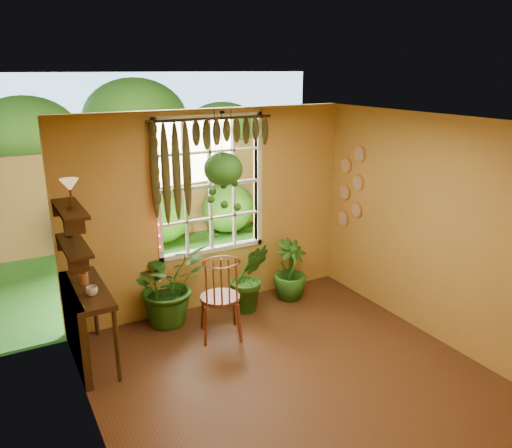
% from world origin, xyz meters
% --- Properties ---
extents(floor, '(4.50, 4.50, 0.00)m').
position_xyz_m(floor, '(0.00, 0.00, 0.00)').
color(floor, '#562B18').
rests_on(floor, ground).
extents(ceiling, '(4.50, 4.50, 0.00)m').
position_xyz_m(ceiling, '(0.00, 0.00, 2.70)').
color(ceiling, silver).
rests_on(ceiling, wall_back).
extents(wall_back, '(4.00, 0.00, 4.00)m').
position_xyz_m(wall_back, '(0.00, 2.25, 1.35)').
color(wall_back, '#CD9046').
rests_on(wall_back, floor).
extents(wall_left, '(0.00, 4.50, 4.50)m').
position_xyz_m(wall_left, '(-2.00, 0.00, 1.35)').
color(wall_left, '#CD9046').
rests_on(wall_left, floor).
extents(wall_right, '(0.00, 4.50, 4.50)m').
position_xyz_m(wall_right, '(2.00, 0.00, 1.35)').
color(wall_right, '#CD9046').
rests_on(wall_right, floor).
extents(window, '(1.52, 0.10, 1.86)m').
position_xyz_m(window, '(0.00, 2.28, 1.70)').
color(window, white).
rests_on(window, wall_back).
extents(valance_vine, '(1.70, 0.12, 1.10)m').
position_xyz_m(valance_vine, '(-0.08, 2.16, 2.28)').
color(valance_vine, '#34200E').
rests_on(valance_vine, window).
extents(string_lights, '(0.03, 0.03, 1.54)m').
position_xyz_m(string_lights, '(-0.76, 2.19, 1.75)').
color(string_lights, '#FF2633').
rests_on(string_lights, window).
extents(wall_plates, '(0.04, 0.32, 1.10)m').
position_xyz_m(wall_plates, '(1.98, 1.79, 1.55)').
color(wall_plates, '#FCEFCE').
rests_on(wall_plates, wall_right).
extents(counter_ledge, '(0.40, 1.20, 0.90)m').
position_xyz_m(counter_ledge, '(-1.91, 1.60, 0.55)').
color(counter_ledge, '#34200E').
rests_on(counter_ledge, floor).
extents(shelf_lower, '(0.25, 0.90, 0.04)m').
position_xyz_m(shelf_lower, '(-1.88, 1.60, 1.40)').
color(shelf_lower, '#34200E').
rests_on(shelf_lower, wall_left).
extents(shelf_upper, '(0.25, 0.90, 0.04)m').
position_xyz_m(shelf_upper, '(-1.88, 1.60, 1.80)').
color(shelf_upper, '#34200E').
rests_on(shelf_upper, wall_left).
extents(backyard, '(14.00, 10.00, 12.00)m').
position_xyz_m(backyard, '(0.24, 6.87, 1.28)').
color(backyard, '#1E5518').
rests_on(backyard, ground).
extents(windsor_chair, '(0.62, 0.63, 1.31)m').
position_xyz_m(windsor_chair, '(-0.30, 1.37, 0.38)').
color(windsor_chair, maroon).
rests_on(windsor_chair, floor).
extents(potted_plant_left, '(1.13, 1.04, 1.08)m').
position_xyz_m(potted_plant_left, '(-0.73, 2.04, 0.54)').
color(potted_plant_left, '#134312').
rests_on(potted_plant_left, floor).
extents(potted_plant_mid, '(0.62, 0.54, 0.98)m').
position_xyz_m(potted_plant_mid, '(0.34, 1.82, 0.49)').
color(potted_plant_mid, '#134312').
rests_on(potted_plant_mid, floor).
extents(potted_plant_right, '(0.60, 0.60, 0.86)m').
position_xyz_m(potted_plant_right, '(1.03, 1.88, 0.43)').
color(potted_plant_right, '#134312').
rests_on(potted_plant_right, floor).
extents(hanging_basket, '(0.49, 0.49, 1.26)m').
position_xyz_m(hanging_basket, '(0.02, 1.91, 1.95)').
color(hanging_basket, black).
rests_on(hanging_basket, ceiling).
extents(cup_a, '(0.14, 0.14, 0.10)m').
position_xyz_m(cup_a, '(-1.78, 1.37, 0.95)').
color(cup_a, silver).
rests_on(cup_a, counter_ledge).
extents(cup_b, '(0.13, 0.13, 0.11)m').
position_xyz_m(cup_b, '(-1.72, 2.04, 0.96)').
color(cup_b, beige).
rests_on(cup_b, counter_ledge).
extents(brush_jar, '(0.10, 0.10, 0.37)m').
position_xyz_m(brush_jar, '(-1.80, 1.71, 1.04)').
color(brush_jar, '#98522C').
rests_on(brush_jar, counter_ledge).
extents(shelf_vase, '(0.12, 0.12, 0.12)m').
position_xyz_m(shelf_vase, '(-1.87, 1.87, 1.48)').
color(shelf_vase, '#B2AD99').
rests_on(shelf_vase, shelf_lower).
extents(tiffany_lamp, '(0.19, 0.19, 0.31)m').
position_xyz_m(tiffany_lamp, '(-1.86, 1.52, 2.05)').
color(tiffany_lamp, '#523617').
rests_on(tiffany_lamp, shelf_upper).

